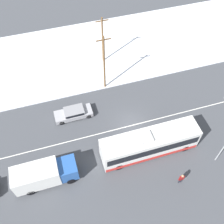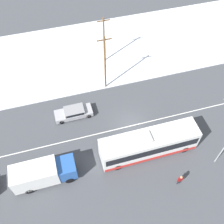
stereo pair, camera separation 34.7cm
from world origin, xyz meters
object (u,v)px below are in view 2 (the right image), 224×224
Objects in this scene: city_bus at (149,144)px; utility_pole_roadside at (105,63)px; sedan_car at (74,112)px; utility_pole_snowlot at (104,40)px; box_truck at (43,173)px; pedestrian_at_stop at (180,179)px.

utility_pole_roadside is at bearing 100.23° from city_bus.
sedan_car is 11.51m from utility_pole_snowlot.
box_truck is 20.14m from utility_pole_snowlot.
box_truck is at bearing -123.71° from utility_pole_snowlot.
box_truck is 3.62× the size of pedestrian_at_stop.
pedestrian_at_stop is at bearing -17.74° from box_truck.
utility_pole_roadside is at bearing -144.18° from sedan_car.
city_bus is 16.64m from utility_pole_snowlot.
utility_pole_roadside is 1.15× the size of utility_pole_snowlot.
pedestrian_at_stop is 16.62m from utility_pole_roadside.
box_truck reaches higher than pedestrian_at_stop.
sedan_car is (4.67, 7.65, -0.89)m from box_truck.
city_bus is at bearing -79.77° from utility_pole_roadside.
sedan_car is 7.42m from utility_pole_roadside.
utility_pole_roadside is 5.42m from utility_pole_snowlot.
utility_pole_snowlot is (1.24, 5.24, -0.55)m from utility_pole_roadside.
sedan_car is at bearing 133.96° from city_bus.
utility_pole_snowlot is at bearing 92.75° from city_bus.
city_bus is 4.97m from pedestrian_at_stop.
box_truck is at bearing 162.26° from pedestrian_at_stop.
pedestrian_at_stop is (13.77, -4.40, -0.49)m from box_truck.
box_truck is at bearing 58.58° from sedan_car.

